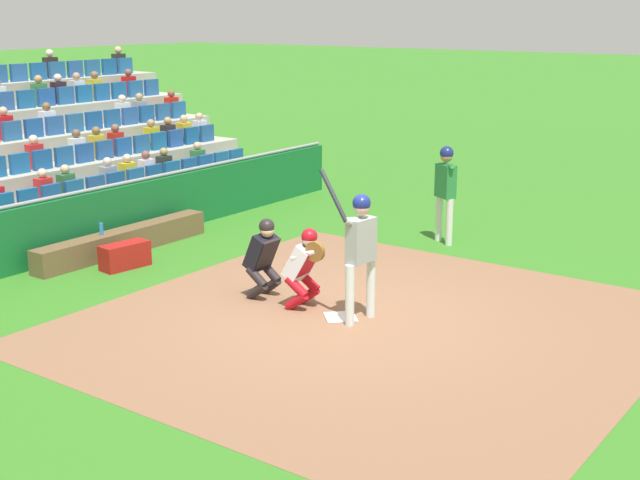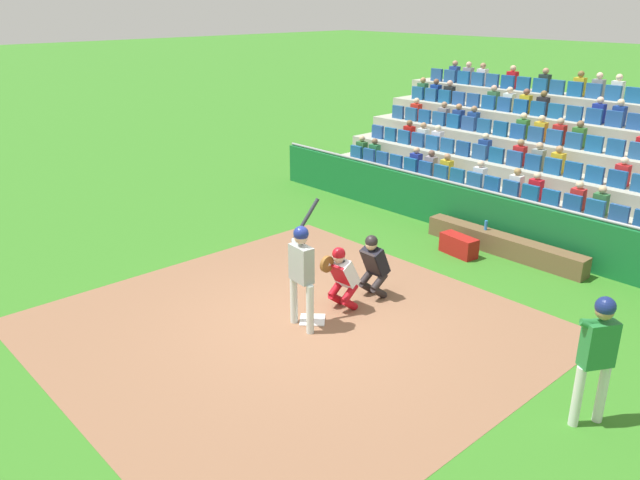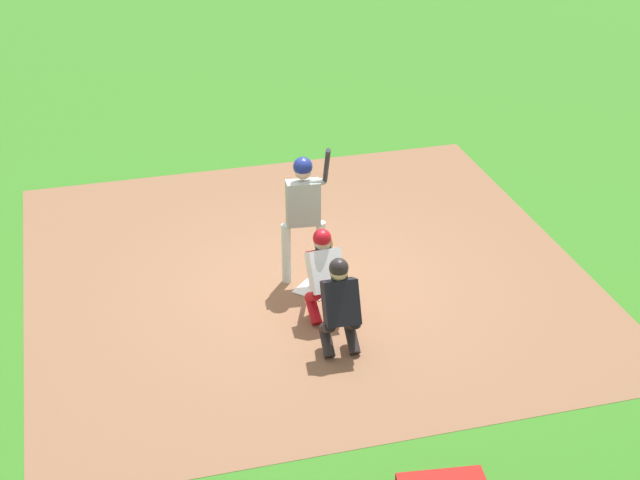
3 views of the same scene
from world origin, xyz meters
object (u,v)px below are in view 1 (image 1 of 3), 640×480
(equipment_duffel_bag, at_px, (125,256))
(on_deck_batter, at_px, (446,184))
(dugout_bench, at_px, (124,241))
(catcher_crouching, at_px, (304,263))
(water_bottle_on_bench, at_px, (101,229))
(batter_at_plate, at_px, (360,243))
(home_plate_marker, at_px, (341,317))
(home_plate_umpire, at_px, (264,254))

(equipment_duffel_bag, height_order, on_deck_batter, on_deck_batter)
(dugout_bench, relative_size, on_deck_batter, 2.05)
(catcher_crouching, relative_size, water_bottle_on_bench, 5.73)
(water_bottle_on_bench, bearing_deg, batter_at_plate, 90.10)
(home_plate_marker, distance_m, home_plate_umpire, 1.63)
(home_plate_marker, relative_size, equipment_duffel_bag, 0.51)
(home_plate_umpire, bearing_deg, dugout_bench, -97.23)
(catcher_crouching, height_order, water_bottle_on_bench, catcher_crouching)
(batter_at_plate, distance_m, on_deck_batter, 4.68)
(home_plate_marker, distance_m, water_bottle_on_bench, 5.24)
(water_bottle_on_bench, height_order, equipment_duffel_bag, water_bottle_on_bench)
(catcher_crouching, bearing_deg, water_bottle_on_bench, -90.20)
(home_plate_umpire, height_order, water_bottle_on_bench, home_plate_umpire)
(home_plate_marker, xyz_separation_m, water_bottle_on_bench, (-0.04, -5.21, 0.53))
(equipment_duffel_bag, bearing_deg, home_plate_marker, 98.76)
(on_deck_batter, bearing_deg, dugout_bench, -47.36)
(dugout_bench, bearing_deg, batter_at_plate, 85.01)
(batter_at_plate, xyz_separation_m, on_deck_batter, (-4.55, -1.07, -0.02))
(on_deck_batter, bearing_deg, water_bottle_on_bench, -44.16)
(home_plate_umpire, distance_m, on_deck_batter, 4.62)
(home_plate_marker, height_order, home_plate_umpire, home_plate_umpire)
(dugout_bench, bearing_deg, equipment_duffel_bag, 49.53)
(water_bottle_on_bench, bearing_deg, home_plate_umpire, 90.27)
(batter_at_plate, xyz_separation_m, equipment_duffel_bag, (0.17, -4.74, -0.95))
(equipment_duffel_bag, bearing_deg, water_bottle_on_bench, -94.21)
(water_bottle_on_bench, bearing_deg, catcher_crouching, 89.80)
(home_plate_marker, distance_m, equipment_duffel_bag, 4.45)
(on_deck_batter, bearing_deg, home_plate_umpire, -8.75)
(batter_at_plate, relative_size, equipment_duffel_bag, 2.55)
(dugout_bench, distance_m, on_deck_batter, 6.09)
(home_plate_marker, height_order, dugout_bench, dugout_bench)
(catcher_crouching, distance_m, on_deck_batter, 4.60)
(home_plate_marker, bearing_deg, batter_at_plate, 100.65)
(home_plate_marker, distance_m, catcher_crouching, 0.96)
(on_deck_batter, bearing_deg, equipment_duffel_bag, -37.84)
(catcher_crouching, height_order, equipment_duffel_bag, catcher_crouching)
(catcher_crouching, bearing_deg, home_plate_marker, 87.59)
(water_bottle_on_bench, bearing_deg, home_plate_marker, 89.51)
(batter_at_plate, height_order, catcher_crouching, batter_at_plate)
(dugout_bench, distance_m, water_bottle_on_bench, 0.59)
(home_plate_umpire, height_order, on_deck_batter, on_deck_batter)
(dugout_bench, bearing_deg, home_plate_marker, 84.14)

